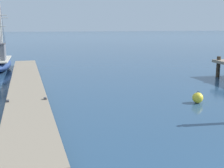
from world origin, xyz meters
TOP-DOWN VIEW (x-y plane):
  - floating_dock at (-5.54, 14.53)m, footprint 1.89×22.86m
  - fishing_boat_2 at (-7.46, 23.12)m, footprint 1.57×7.75m
  - mooring_buoy at (2.43, 8.95)m, footprint 0.53×0.53m

SIDE VIEW (x-z plane):
  - mooring_buoy at x=2.43m, z-range -0.04..0.56m
  - floating_dock at x=-5.54m, z-range 0.10..0.63m
  - fishing_boat_2 at x=-7.46m, z-range -2.75..4.26m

